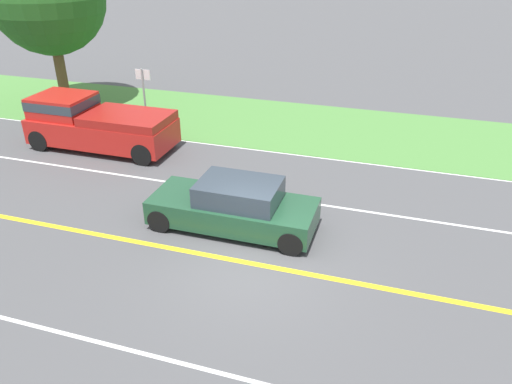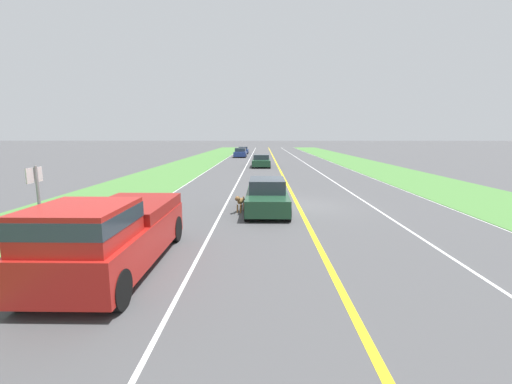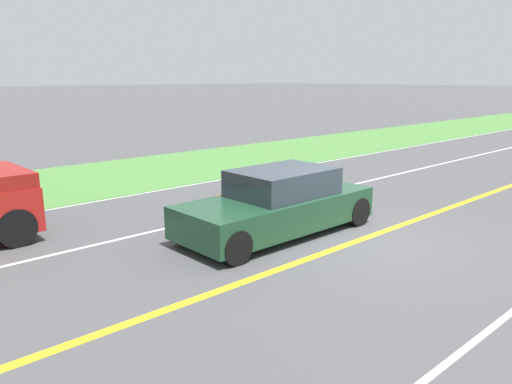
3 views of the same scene
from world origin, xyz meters
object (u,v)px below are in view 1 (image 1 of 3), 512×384
object	(u,v)px
dog	(237,191)
street_sign	(144,92)
pickup_truck	(96,123)
ego_car	(235,206)

from	to	relation	value
dog	street_sign	distance (m)	7.74
street_sign	dog	bearing A→B (deg)	-131.14
dog	pickup_truck	distance (m)	7.17
pickup_truck	street_sign	xyz separation A→B (m)	(2.31, -0.85, 0.62)
ego_car	street_sign	size ratio (longest dim) A/B	1.80
pickup_truck	ego_car	bearing A→B (deg)	-119.40
ego_car	dog	world-z (taller)	ego_car
pickup_truck	street_sign	distance (m)	2.54
dog	street_sign	bearing A→B (deg)	66.38
ego_car	pickup_truck	bearing A→B (deg)	60.60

